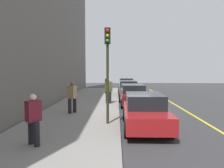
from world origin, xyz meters
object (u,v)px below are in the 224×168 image
object	(u,v)px
parked_car_red	(145,111)
pedestrian_tan_coat	(72,96)
rolling_suitcase	(107,91)
parked_car_white	(126,84)
parked_car_green	(128,89)
parked_car_maroon	(133,95)
pedestrian_black_coat	(107,84)
traffic_light_pole	(108,59)
pedestrian_burgundy_coat	(34,118)
pedestrian_olive_coat	(109,90)

from	to	relation	value
parked_car_red	pedestrian_tan_coat	size ratio (longest dim) A/B	2.52
pedestrian_tan_coat	rolling_suitcase	world-z (taller)	pedestrian_tan_coat
parked_car_white	parked_car_green	xyz separation A→B (m)	(6.70, -0.09, -0.00)
rolling_suitcase	pedestrian_tan_coat	bearing A→B (deg)	-7.76
parked_car_white	parked_car_maroon	size ratio (longest dim) A/B	0.97
parked_car_maroon	pedestrian_black_coat	xyz separation A→B (m)	(-6.49, -2.15, 0.33)
parked_car_maroon	pedestrian_black_coat	bearing A→B (deg)	-161.69
parked_car_white	rolling_suitcase	size ratio (longest dim) A/B	5.23
parked_car_red	traffic_light_pole	bearing A→B (deg)	-95.59
pedestrian_tan_coat	traffic_light_pole	bearing A→B (deg)	40.78
pedestrian_tan_coat	pedestrian_burgundy_coat	xyz separation A→B (m)	(5.40, -0.15, -0.05)
parked_car_red	pedestrian_tan_coat	world-z (taller)	pedestrian_tan_coat
parked_car_red	pedestrian_black_coat	size ratio (longest dim) A/B	2.53
parked_car_maroon	traffic_light_pole	world-z (taller)	traffic_light_pole
parked_car_maroon	pedestrian_burgundy_coat	bearing A→B (deg)	-22.76
parked_car_white	pedestrian_tan_coat	size ratio (longest dim) A/B	2.49
pedestrian_burgundy_coat	rolling_suitcase	bearing A→B (deg)	174.30
parked_car_green	pedestrian_black_coat	size ratio (longest dim) A/B	2.41
pedestrian_tan_coat	traffic_light_pole	xyz separation A→B (m)	(2.45, 2.11, 1.96)
pedestrian_burgundy_coat	pedestrian_olive_coat	world-z (taller)	pedestrian_olive_coat
parked_car_white	parked_car_red	world-z (taller)	same
parked_car_maroon	rolling_suitcase	distance (m)	7.25
pedestrian_olive_coat	traffic_light_pole	distance (m)	6.52
parked_car_red	parked_car_white	bearing A→B (deg)	-179.85
parked_car_white	pedestrian_burgundy_coat	xyz separation A→B (m)	(21.28, -3.87, 0.28)
pedestrian_black_coat	traffic_light_pole	bearing A→B (deg)	2.53
parked_car_red	pedestrian_olive_coat	size ratio (longest dim) A/B	2.47
rolling_suitcase	traffic_light_pole	bearing A→B (deg)	2.88
pedestrian_burgundy_coat	parked_car_green	bearing A→B (deg)	165.46
parked_car_green	pedestrian_black_coat	world-z (taller)	pedestrian_black_coat
parked_car_white	pedestrian_burgundy_coat	distance (m)	21.63
pedestrian_olive_coat	traffic_light_pole	bearing A→B (deg)	1.80
pedestrian_black_coat	parked_car_green	bearing A→B (deg)	62.67
parked_car_maroon	traffic_light_pole	bearing A→B (deg)	-14.32
pedestrian_olive_coat	traffic_light_pole	size ratio (longest dim) A/B	0.42
traffic_light_pole	pedestrian_black_coat	bearing A→B (deg)	-177.47
parked_car_red	rolling_suitcase	bearing A→B (deg)	-170.08
parked_car_green	traffic_light_pole	world-z (taller)	traffic_light_pole
parked_car_white	pedestrian_burgundy_coat	world-z (taller)	pedestrian_burgundy_coat
pedestrian_burgundy_coat	pedestrian_olive_coat	bearing A→B (deg)	167.31
pedestrian_olive_coat	rolling_suitcase	xyz separation A→B (m)	(-6.88, -0.46, -0.72)
parked_car_white	pedestrian_olive_coat	world-z (taller)	pedestrian_olive_coat
parked_car_white	pedestrian_black_coat	size ratio (longest dim) A/B	2.49
parked_car_white	rolling_suitcase	distance (m)	5.71
pedestrian_tan_coat	rolling_suitcase	bearing A→B (deg)	172.24
pedestrian_tan_coat	parked_car_maroon	bearing A→B (deg)	135.57
parked_car_maroon	pedestrian_olive_coat	bearing A→B (deg)	-90.06
parked_car_red	pedestrian_burgundy_coat	distance (m)	4.82
parked_car_white	parked_car_green	world-z (taller)	same
parked_car_green	parked_car_maroon	bearing A→B (deg)	0.67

